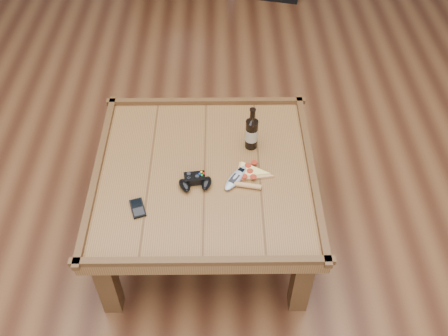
{
  "coord_description": "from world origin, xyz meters",
  "views": [
    {
      "loc": [
        0.07,
        -1.54,
        2.11
      ],
      "look_at": [
        0.09,
        -0.05,
        0.52
      ],
      "focal_mm": 40.0,
      "sensor_mm": 36.0,
      "label": 1
    }
  ],
  "objects_px": {
    "pizza_slice": "(249,174)",
    "game_controller": "(195,182)",
    "remote_control": "(236,178)",
    "beer_bottle": "(252,132)",
    "smartphone": "(138,208)",
    "coffee_table": "(205,180)"
  },
  "relations": [
    {
      "from": "pizza_slice",
      "to": "game_controller",
      "type": "bearing_deg",
      "value": -156.15
    },
    {
      "from": "pizza_slice",
      "to": "beer_bottle",
      "type": "bearing_deg",
      "value": 96.64
    },
    {
      "from": "coffee_table",
      "to": "pizza_slice",
      "type": "xyz_separation_m",
      "value": [
        0.2,
        -0.03,
        0.07
      ]
    },
    {
      "from": "smartphone",
      "to": "remote_control",
      "type": "relative_size",
      "value": 0.66
    },
    {
      "from": "pizza_slice",
      "to": "smartphone",
      "type": "bearing_deg",
      "value": -147.33
    },
    {
      "from": "pizza_slice",
      "to": "remote_control",
      "type": "bearing_deg",
      "value": -146.44
    },
    {
      "from": "beer_bottle",
      "to": "pizza_slice",
      "type": "distance_m",
      "value": 0.21
    },
    {
      "from": "game_controller",
      "to": "pizza_slice",
      "type": "height_order",
      "value": "game_controller"
    },
    {
      "from": "coffee_table",
      "to": "game_controller",
      "type": "xyz_separation_m",
      "value": [
        -0.04,
        -0.08,
        0.08
      ]
    },
    {
      "from": "beer_bottle",
      "to": "remote_control",
      "type": "bearing_deg",
      "value": -109.93
    },
    {
      "from": "coffee_table",
      "to": "game_controller",
      "type": "relative_size",
      "value": 6.29
    },
    {
      "from": "smartphone",
      "to": "remote_control",
      "type": "bearing_deg",
      "value": 3.5
    },
    {
      "from": "coffee_table",
      "to": "smartphone",
      "type": "distance_m",
      "value": 0.36
    },
    {
      "from": "remote_control",
      "to": "beer_bottle",
      "type": "bearing_deg",
      "value": 102.8
    },
    {
      "from": "coffee_table",
      "to": "smartphone",
      "type": "height_order",
      "value": "coffee_table"
    },
    {
      "from": "game_controller",
      "to": "smartphone",
      "type": "height_order",
      "value": "game_controller"
    },
    {
      "from": "pizza_slice",
      "to": "remote_control",
      "type": "height_order",
      "value": "remote_control"
    },
    {
      "from": "smartphone",
      "to": "pizza_slice",
      "type": "bearing_deg",
      "value": 3.64
    },
    {
      "from": "coffee_table",
      "to": "remote_control",
      "type": "bearing_deg",
      "value": -20.3
    },
    {
      "from": "beer_bottle",
      "to": "smartphone",
      "type": "height_order",
      "value": "beer_bottle"
    },
    {
      "from": "pizza_slice",
      "to": "smartphone",
      "type": "relative_size",
      "value": 2.23
    },
    {
      "from": "pizza_slice",
      "to": "remote_control",
      "type": "relative_size",
      "value": 1.46
    }
  ]
}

